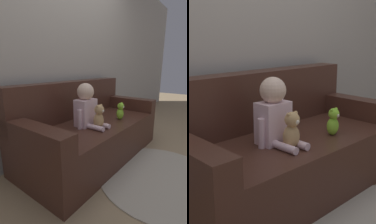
# 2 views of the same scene
# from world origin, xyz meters

# --- Properties ---
(ground_plane) EXTENTS (12.00, 12.00, 0.00)m
(ground_plane) POSITION_xyz_m (0.00, 0.00, 0.00)
(ground_plane) COLOR #9E8460
(wall_back) EXTENTS (8.00, 0.05, 2.60)m
(wall_back) POSITION_xyz_m (0.00, 0.50, 1.30)
(wall_back) COLOR #ADA89E
(wall_back) RESTS_ON ground_plane
(couch) EXTENTS (1.75, 0.82, 0.86)m
(couch) POSITION_xyz_m (0.00, 0.06, 0.30)
(couch) COLOR #47281E
(couch) RESTS_ON ground_plane
(person_baby) EXTENTS (0.29, 0.35, 0.44)m
(person_baby) POSITION_xyz_m (-0.17, -0.04, 0.63)
(person_baby) COLOR silver
(person_baby) RESTS_ON couch
(teddy_bear_brown) EXTENTS (0.12, 0.11, 0.24)m
(teddy_bear_brown) POSITION_xyz_m (-0.16, -0.19, 0.55)
(teddy_bear_brown) COLOR tan
(teddy_bear_brown) RESTS_ON couch
(plush_toy_side) EXTENTS (0.10, 0.09, 0.20)m
(plush_toy_side) POSITION_xyz_m (0.25, -0.20, 0.52)
(plush_toy_side) COLOR #8CD133
(plush_toy_side) RESTS_ON couch
(toy_ball) EXTENTS (0.07, 0.07, 0.07)m
(toy_ball) POSITION_xyz_m (-0.61, -0.09, 0.46)
(toy_ball) COLOR purple
(toy_ball) RESTS_ON couch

